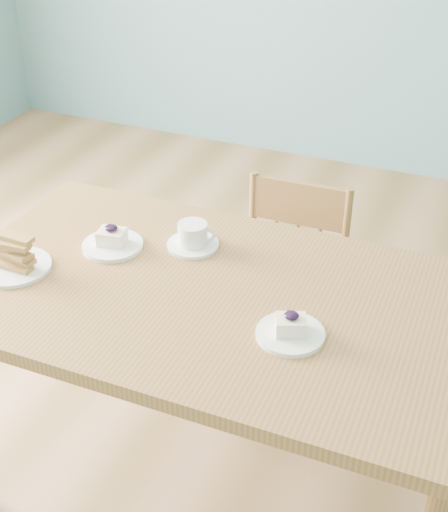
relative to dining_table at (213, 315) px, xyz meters
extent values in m
cube|color=#A3734C|center=(-0.10, 0.08, -0.71)|extent=(5.00, 5.00, 0.01)
cube|color=#9A623A|center=(0.00, 0.00, 0.06)|extent=(1.46, 0.84, 0.04)
cylinder|color=#9A623A|center=(-0.67, 0.35, -0.33)|extent=(0.05, 0.05, 0.74)
cube|color=#9A623A|center=(0.04, 0.50, -0.32)|extent=(0.38, 0.36, 0.04)
cylinder|color=#9A623A|center=(-0.12, 0.35, -0.52)|extent=(0.03, 0.03, 0.36)
cylinder|color=#9A623A|center=(0.20, 0.36, -0.52)|extent=(0.03, 0.03, 0.36)
cylinder|color=#9A623A|center=(-0.13, 0.65, -0.52)|extent=(0.03, 0.03, 0.36)
cylinder|color=#9A623A|center=(0.19, 0.66, -0.52)|extent=(0.03, 0.03, 0.36)
cylinder|color=#9A623A|center=(-0.14, 0.66, -0.10)|extent=(0.03, 0.03, 0.42)
cylinder|color=#9A623A|center=(0.20, 0.67, -0.10)|extent=(0.03, 0.03, 0.42)
cube|color=#9A623A|center=(0.03, 0.66, 0.02)|extent=(0.32, 0.03, 0.16)
cylinder|color=#9A623A|center=(-0.05, 0.66, -0.18)|extent=(0.01, 0.01, 0.25)
cylinder|color=#9A623A|center=(0.03, 0.66, -0.18)|extent=(0.01, 0.01, 0.25)
cylinder|color=#9A623A|center=(0.11, 0.66, -0.18)|extent=(0.01, 0.01, 0.25)
cylinder|color=white|center=(0.25, -0.10, 0.08)|extent=(0.17, 0.17, 0.01)
cube|color=#FFEEC3|center=(0.25, -0.10, 0.11)|extent=(0.09, 0.08, 0.04)
ellipsoid|color=black|center=(0.25, -0.10, 0.14)|extent=(0.04, 0.04, 0.02)
sphere|color=black|center=(0.26, -0.09, 0.14)|extent=(0.01, 0.01, 0.01)
sphere|color=black|center=(0.24, -0.09, 0.14)|extent=(0.01, 0.01, 0.01)
sphere|color=black|center=(0.25, -0.11, 0.14)|extent=(0.01, 0.01, 0.01)
cylinder|color=white|center=(-0.36, 0.09, 0.08)|extent=(0.18, 0.18, 0.01)
cube|color=#FFEEC3|center=(-0.36, 0.09, 0.11)|extent=(0.09, 0.07, 0.04)
ellipsoid|color=black|center=(-0.36, 0.09, 0.14)|extent=(0.04, 0.04, 0.02)
sphere|color=black|center=(-0.35, 0.09, 0.14)|extent=(0.02, 0.02, 0.02)
sphere|color=black|center=(-0.37, 0.10, 0.14)|extent=(0.02, 0.02, 0.02)
sphere|color=black|center=(-0.36, 0.08, 0.14)|extent=(0.02, 0.02, 0.02)
cylinder|color=white|center=(-0.15, 0.19, 0.08)|extent=(0.15, 0.15, 0.01)
cylinder|color=white|center=(-0.15, 0.19, 0.12)|extent=(0.11, 0.11, 0.07)
cylinder|color=olive|center=(-0.15, 0.19, 0.15)|extent=(0.07, 0.07, 0.00)
torus|color=white|center=(-0.11, 0.20, 0.12)|extent=(0.05, 0.03, 0.05)
cylinder|color=white|center=(-0.56, -0.12, 0.08)|extent=(0.21, 0.21, 0.01)
camera|label=1|loc=(0.64, -1.42, 1.19)|focal=50.00mm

